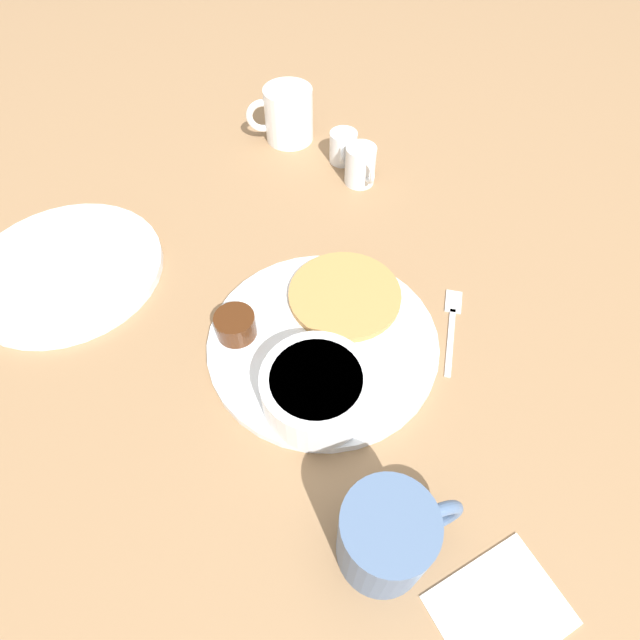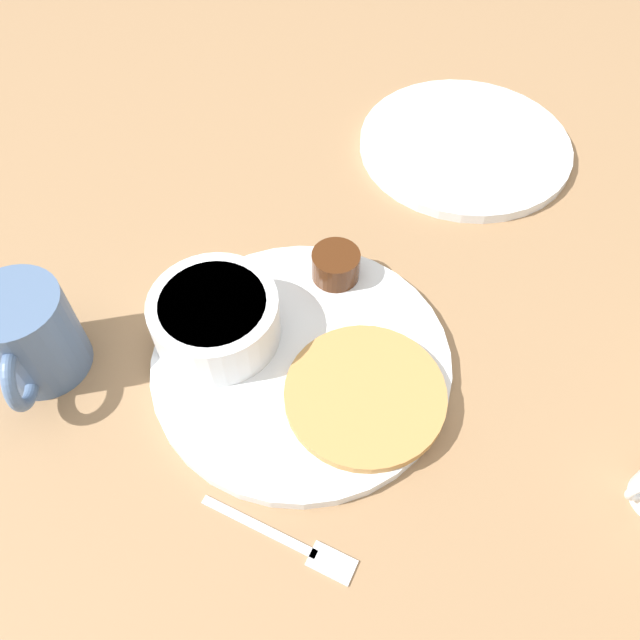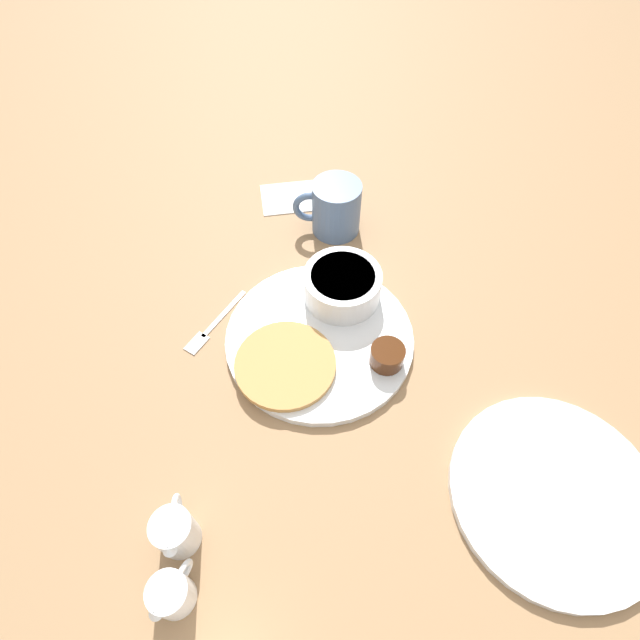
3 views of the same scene
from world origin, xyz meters
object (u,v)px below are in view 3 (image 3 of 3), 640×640
(plate, at_px, (320,338))
(coffee_mug, at_px, (335,208))
(creamer_pitcher_near, at_px, (176,531))
(fork, at_px, (210,328))
(bowl, at_px, (342,285))
(creamer_pitcher_far, at_px, (172,594))

(plate, height_order, coffee_mug, coffee_mug)
(coffee_mug, bearing_deg, creamer_pitcher_near, 74.61)
(coffee_mug, distance_m, fork, 0.28)
(bowl, relative_size, creamer_pitcher_far, 1.87)
(plate, distance_m, creamer_pitcher_near, 0.31)
(fork, bearing_deg, bowl, -160.29)
(coffee_mug, bearing_deg, bowl, 97.81)
(plate, distance_m, bowl, 0.09)
(fork, bearing_deg, coffee_mug, -126.91)
(creamer_pitcher_far, bearing_deg, plate, -110.24)
(plate, relative_size, coffee_mug, 2.40)
(plate, bearing_deg, creamer_pitcher_far, 69.76)
(plate, xyz_separation_m, fork, (0.16, -0.01, -0.00))
(fork, bearing_deg, plate, 177.33)
(plate, xyz_separation_m, creamer_pitcher_far, (0.13, 0.34, 0.02))
(coffee_mug, distance_m, creamer_pitcher_near, 0.53)
(coffee_mug, bearing_deg, plate, 88.43)
(creamer_pitcher_near, bearing_deg, coffee_mug, -105.39)
(creamer_pitcher_near, height_order, fork, creamer_pitcher_near)
(creamer_pitcher_near, xyz_separation_m, fork, (0.03, -0.29, -0.03))
(bowl, bearing_deg, coffee_mug, -82.19)
(coffee_mug, xyz_separation_m, creamer_pitcher_far, (0.13, 0.57, -0.02))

